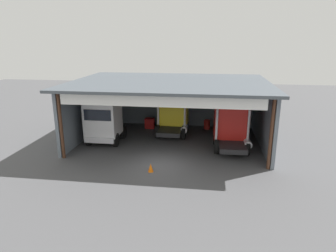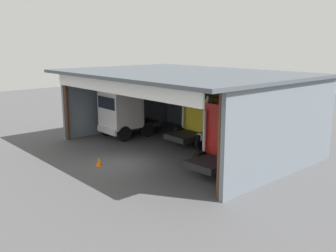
{
  "view_description": "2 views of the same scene",
  "coord_description": "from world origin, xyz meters",
  "px_view_note": "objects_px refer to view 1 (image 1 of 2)",
  "views": [
    {
      "loc": [
        3.08,
        -19.07,
        8.36
      ],
      "look_at": [
        0.0,
        3.5,
        1.72
      ],
      "focal_mm": 32.26,
      "sensor_mm": 36.0,
      "label": 1
    },
    {
      "loc": [
        17.42,
        -12.0,
        6.84
      ],
      "look_at": [
        0.0,
        3.5,
        1.72
      ],
      "focal_mm": 40.06,
      "sensor_mm": 36.0,
      "label": 2
    }
  ],
  "objects_px": {
    "truck_yellow_left_bay": "(173,115)",
    "oil_drum": "(207,124)",
    "tool_cart": "(150,123)",
    "truck_white_center_left_bay": "(104,121)",
    "traffic_cone": "(151,168)",
    "truck_red_yard_outside": "(231,124)"
  },
  "relations": [
    {
      "from": "truck_yellow_left_bay",
      "to": "oil_drum",
      "type": "relative_size",
      "value": 5.11
    },
    {
      "from": "tool_cart",
      "to": "traffic_cone",
      "type": "height_order",
      "value": "tool_cart"
    },
    {
      "from": "oil_drum",
      "to": "tool_cart",
      "type": "height_order",
      "value": "tool_cart"
    },
    {
      "from": "truck_red_yard_outside",
      "to": "tool_cart",
      "type": "distance_m",
      "value": 8.72
    },
    {
      "from": "oil_drum",
      "to": "truck_white_center_left_bay",
      "type": "bearing_deg",
      "value": -147.65
    },
    {
      "from": "truck_yellow_left_bay",
      "to": "tool_cart",
      "type": "relative_size",
      "value": 4.47
    },
    {
      "from": "tool_cart",
      "to": "truck_yellow_left_bay",
      "type": "bearing_deg",
      "value": -30.37
    },
    {
      "from": "oil_drum",
      "to": "tool_cart",
      "type": "bearing_deg",
      "value": -174.26
    },
    {
      "from": "truck_red_yard_outside",
      "to": "truck_white_center_left_bay",
      "type": "bearing_deg",
      "value": -179.95
    },
    {
      "from": "truck_red_yard_outside",
      "to": "tool_cart",
      "type": "height_order",
      "value": "truck_red_yard_outside"
    },
    {
      "from": "oil_drum",
      "to": "traffic_cone",
      "type": "relative_size",
      "value": 1.56
    },
    {
      "from": "truck_white_center_left_bay",
      "to": "tool_cart",
      "type": "bearing_deg",
      "value": -120.19
    },
    {
      "from": "oil_drum",
      "to": "traffic_cone",
      "type": "xyz_separation_m",
      "value": [
        -3.51,
        -10.27,
        -0.16
      ]
    },
    {
      "from": "truck_red_yard_outside",
      "to": "traffic_cone",
      "type": "xyz_separation_m",
      "value": [
        -5.39,
        -5.28,
        -1.67
      ]
    },
    {
      "from": "tool_cart",
      "to": "traffic_cone",
      "type": "xyz_separation_m",
      "value": [
        1.96,
        -9.73,
        -0.22
      ]
    },
    {
      "from": "truck_white_center_left_bay",
      "to": "tool_cart",
      "type": "relative_size",
      "value": 4.51
    },
    {
      "from": "truck_white_center_left_bay",
      "to": "truck_red_yard_outside",
      "type": "distance_m",
      "value": 10.2
    },
    {
      "from": "truck_red_yard_outside",
      "to": "tool_cart",
      "type": "bearing_deg",
      "value": 147.41
    },
    {
      "from": "oil_drum",
      "to": "tool_cart",
      "type": "xyz_separation_m",
      "value": [
        -5.47,
        -0.55,
        0.06
      ]
    },
    {
      "from": "truck_yellow_left_bay",
      "to": "truck_red_yard_outside",
      "type": "height_order",
      "value": "truck_red_yard_outside"
    },
    {
      "from": "tool_cart",
      "to": "traffic_cone",
      "type": "distance_m",
      "value": 9.92
    },
    {
      "from": "truck_white_center_left_bay",
      "to": "traffic_cone",
      "type": "height_order",
      "value": "truck_white_center_left_bay"
    }
  ]
}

